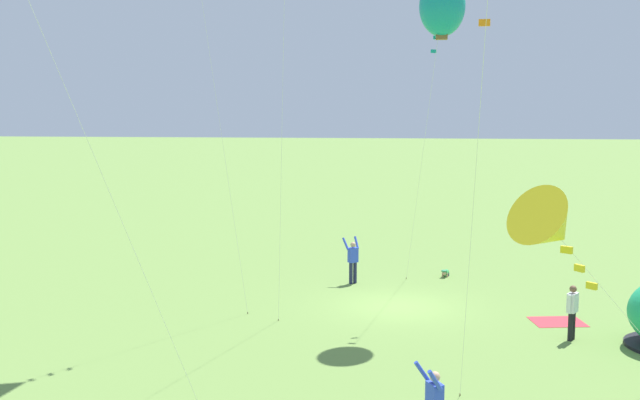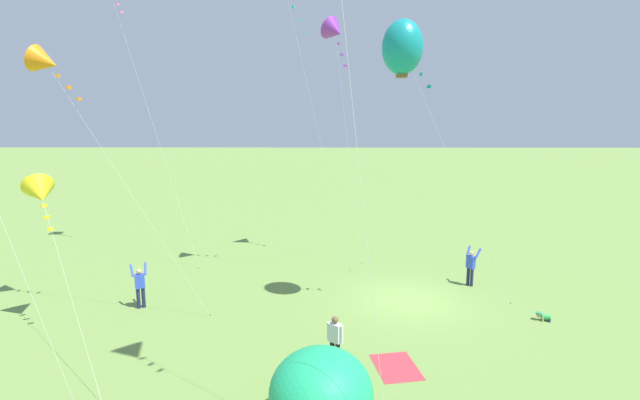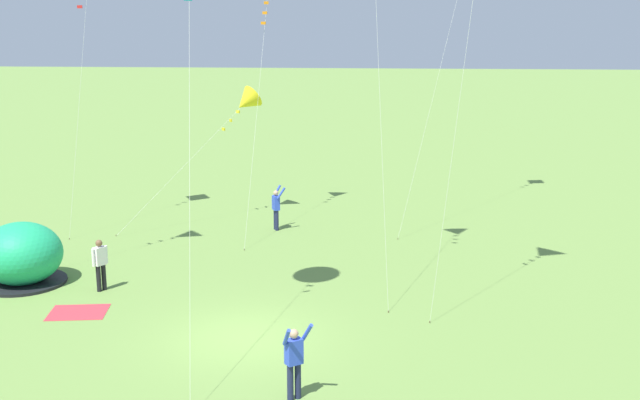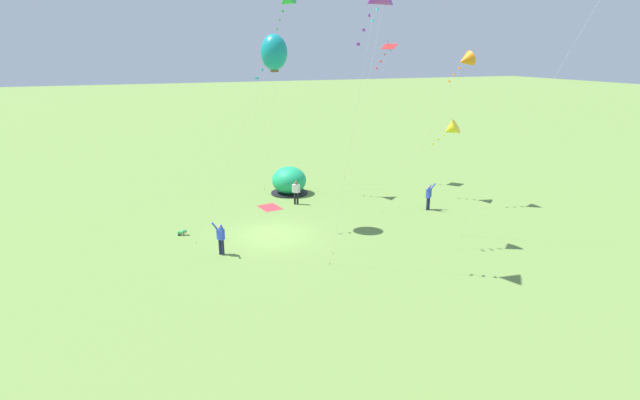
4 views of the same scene
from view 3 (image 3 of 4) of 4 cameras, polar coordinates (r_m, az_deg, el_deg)
The scene contains 7 objects.
ground_plane at distance 21.16m, azimuth -5.82°, elevation -10.38°, with size 300.00×300.00×0.00m, color olive.
popup_tent at distance 26.90m, azimuth -21.81°, elevation -3.91°, with size 2.81×2.81×2.10m.
picnic_blanket at distance 23.94m, azimuth -17.94°, elevation -8.14°, with size 1.70×1.30×0.01m, color #CC333D.
person_arms_raised at distance 31.71m, azimuth -3.35°, elevation -0.54°, with size 0.64×0.72×1.89m.
person_near_tent at distance 25.34m, azimuth -16.40°, elevation -4.58°, with size 0.41×0.51×1.72m.
person_strolling at distance 17.42m, azimuth -1.98°, elevation -12.02°, with size 0.72×0.68×1.89m.
kite_yellow at distance 33.89m, azimuth -5.65°, elevation 7.46°, with size 5.60×5.18×5.89m.
Camera 3 is at (4.08, -19.02, 8.31)m, focal length 42.00 mm.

